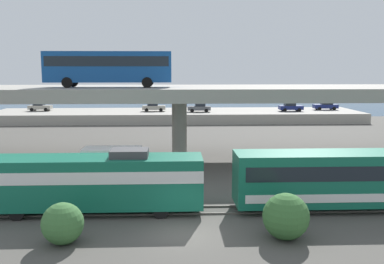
# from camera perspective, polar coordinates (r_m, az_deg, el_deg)

# --- Properties ---
(ground_plane) EXTENTS (260.00, 260.00, 0.00)m
(ground_plane) POSITION_cam_1_polar(r_m,az_deg,el_deg) (25.23, -1.01, -13.29)
(ground_plane) COLOR #4C4944
(rail_strip_near) EXTENTS (110.00, 0.12, 0.12)m
(rail_strip_near) POSITION_cam_1_polar(r_m,az_deg,el_deg) (28.29, -1.18, -10.73)
(rail_strip_near) COLOR #59544C
(rail_strip_near) RESTS_ON ground_plane
(rail_strip_far) EXTENTS (110.00, 0.12, 0.12)m
(rail_strip_far) POSITION_cam_1_polar(r_m,az_deg,el_deg) (29.65, -1.24, -9.82)
(rail_strip_far) COLOR #59544C
(rail_strip_far) RESTS_ON ground_plane
(train_locomotive) EXTENTS (15.18, 3.04, 4.18)m
(train_locomotive) POSITION_cam_1_polar(r_m,az_deg,el_deg) (28.98, -14.36, -6.13)
(train_locomotive) COLOR #14664C
(train_locomotive) RESTS_ON ground_plane
(highway_overpass) EXTENTS (96.00, 11.96, 7.52)m
(highway_overpass) POSITION_cam_1_polar(r_m,az_deg,el_deg) (43.53, -1.69, 5.02)
(highway_overpass) COLOR #9E998E
(highway_overpass) RESTS_ON ground_plane
(transit_bus_on_overpass) EXTENTS (12.00, 2.68, 3.40)m
(transit_bus_on_overpass) POSITION_cam_1_polar(r_m,az_deg,el_deg) (42.69, -10.93, 8.55)
(transit_bus_on_overpass) COLOR #14478C
(transit_bus_on_overpass) RESTS_ON highway_overpass
(service_truck_west) EXTENTS (6.80, 2.46, 3.04)m
(service_truck_west) POSITION_cam_1_polar(r_m,az_deg,el_deg) (35.59, -11.84, -4.28)
(service_truck_west) COLOR silver
(service_truck_west) RESTS_ON ground_plane
(pier_parking_lot) EXTENTS (65.84, 13.61, 1.72)m
(pier_parking_lot) POSITION_cam_1_polar(r_m,az_deg,el_deg) (78.91, -2.01, 2.17)
(pier_parking_lot) COLOR #9E998E
(pier_parking_lot) RESTS_ON ground_plane
(parked_car_0) EXTENTS (4.20, 1.98, 1.50)m
(parked_car_0) POSITION_cam_1_polar(r_m,az_deg,el_deg) (80.05, 12.85, 3.23)
(parked_car_0) COLOR navy
(parked_car_0) RESTS_ON pier_parking_lot
(parked_car_1) EXTENTS (4.12, 1.82, 1.50)m
(parked_car_1) POSITION_cam_1_polar(r_m,az_deg,el_deg) (78.23, -5.06, 3.29)
(parked_car_1) COLOR #9E998C
(parked_car_1) RESTS_ON pier_parking_lot
(parked_car_2) EXTENTS (4.01, 1.99, 1.50)m
(parked_car_2) POSITION_cam_1_polar(r_m,az_deg,el_deg) (83.39, -19.38, 3.16)
(parked_car_2) COLOR #9E998C
(parked_car_2) RESTS_ON pier_parking_lot
(parked_car_3) EXTENTS (4.04, 1.85, 1.50)m
(parked_car_3) POSITION_cam_1_polar(r_m,az_deg,el_deg) (76.78, 0.95, 3.23)
(parked_car_3) COLOR #515459
(parked_car_3) RESTS_ON pier_parking_lot
(parked_car_4) EXTENTS (4.41, 1.86, 1.50)m
(parked_car_4) POSITION_cam_1_polar(r_m,az_deg,el_deg) (84.46, 17.17, 3.32)
(parked_car_4) COLOR navy
(parked_car_4) RESTS_ON pier_parking_lot
(harbor_water) EXTENTS (140.00, 36.00, 0.01)m
(harbor_water) POSITION_cam_1_polar(r_m,az_deg,el_deg) (101.88, -2.10, 3.07)
(harbor_water) COLOR navy
(harbor_water) RESTS_ON ground_plane
(shrub_left) EXTENTS (2.25, 2.25, 2.25)m
(shrub_left) POSITION_cam_1_polar(r_m,az_deg,el_deg) (24.56, -16.66, -11.47)
(shrub_left) COLOR #3A6C36
(shrub_left) RESTS_ON ground_plane
(shrub_right) EXTENTS (2.57, 2.57, 2.57)m
(shrub_right) POSITION_cam_1_polar(r_m,az_deg,el_deg) (24.69, 12.25, -10.80)
(shrub_right) COLOR #376932
(shrub_right) RESTS_ON ground_plane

